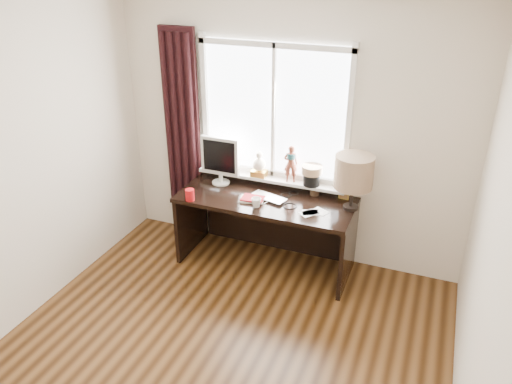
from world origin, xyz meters
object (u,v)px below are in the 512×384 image
at_px(laptop, 269,198).
at_px(table_lamp, 354,172).
at_px(red_cup, 190,195).
at_px(mug, 256,202).
at_px(monitor, 220,158).
at_px(desk, 269,216).

distance_m(laptop, table_lamp, 0.85).
distance_m(laptop, red_cup, 0.75).
height_order(mug, monitor, monitor).
relative_size(laptop, red_cup, 3.12).
relative_size(mug, monitor, 0.19).
height_order(laptop, desk, laptop).
xyz_separation_m(mug, table_lamp, (0.82, 0.29, 0.32)).
bearing_deg(desk, laptop, -71.01).
distance_m(mug, monitor, 0.67).
relative_size(desk, table_lamp, 3.27).
bearing_deg(laptop, mug, -90.25).
bearing_deg(laptop, monitor, -179.60).
xyz_separation_m(laptop, mug, (-0.05, -0.19, 0.03)).
xyz_separation_m(laptop, monitor, (-0.58, 0.16, 0.26)).
height_order(red_cup, desk, red_cup).
bearing_deg(monitor, desk, -5.90).
bearing_deg(table_lamp, red_cup, -164.95).
distance_m(red_cup, table_lamp, 1.54).
distance_m(laptop, mug, 0.20).
bearing_deg(red_cup, laptop, 23.09).
xyz_separation_m(monitor, table_lamp, (1.35, -0.06, 0.09)).
bearing_deg(table_lamp, desk, 179.60).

